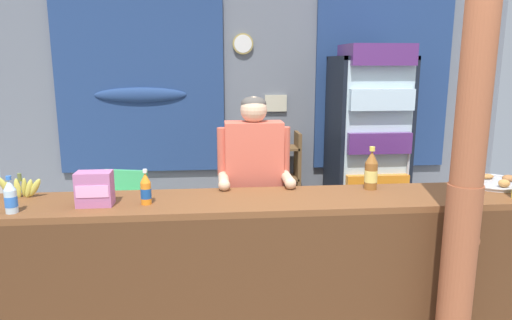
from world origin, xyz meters
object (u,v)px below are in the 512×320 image
at_px(soda_bottle_orange_soda, 146,189).
at_px(banana_bunch, 21,188).
at_px(timber_post, 465,193).
at_px(pastry_tray, 493,182).
at_px(stall_counter, 284,262).
at_px(plastic_lawn_chair, 122,212).
at_px(snack_box_wafer, 95,189).
at_px(soda_bottle_iced_tea, 371,171).
at_px(soda_bottle_water, 11,197).
at_px(shopkeeper, 254,178).
at_px(bottle_shelf_rack, 277,180).
at_px(drink_fridge, 369,136).

bearing_deg(soda_bottle_orange_soda, banana_bunch, 164.81).
distance_m(timber_post, pastry_tray, 0.82).
height_order(timber_post, banana_bunch, timber_post).
bearing_deg(stall_counter, plastic_lawn_chair, 130.79).
distance_m(plastic_lawn_chair, snack_box_wafer, 1.54).
height_order(timber_post, soda_bottle_iced_tea, timber_post).
bearing_deg(pastry_tray, soda_bottle_water, -173.92).
distance_m(plastic_lawn_chair, shopkeeper, 1.53).
height_order(timber_post, plastic_lawn_chair, timber_post).
distance_m(bottle_shelf_rack, snack_box_wafer, 2.58).
bearing_deg(soda_bottle_water, shopkeeper, 23.28).
distance_m(bottle_shelf_rack, soda_bottle_iced_tea, 2.01).
bearing_deg(soda_bottle_water, soda_bottle_iced_tea, 7.76).
bearing_deg(snack_box_wafer, plastic_lawn_chair, 95.56).
bearing_deg(snack_box_wafer, drink_fridge, 38.12).
relative_size(bottle_shelf_rack, soda_bottle_orange_soda, 5.10).
bearing_deg(pastry_tray, plastic_lawn_chair, 157.15).
bearing_deg(pastry_tray, snack_box_wafer, -175.01).
height_order(stall_counter, shopkeeper, shopkeeper).
xyz_separation_m(timber_post, snack_box_wafer, (-2.10, 0.37, -0.02)).
distance_m(shopkeeper, snack_box_wafer, 1.13).
bearing_deg(timber_post, stall_counter, 162.56).
bearing_deg(soda_bottle_orange_soda, shopkeeper, 36.78).
xyz_separation_m(timber_post, pastry_tray, (0.55, 0.60, -0.10)).
bearing_deg(stall_counter, soda_bottle_water, -178.73).
height_order(soda_bottle_iced_tea, pastry_tray, soda_bottle_iced_tea).
relative_size(drink_fridge, bottle_shelf_rack, 1.82).
bearing_deg(banana_bunch, timber_post, -12.65).
height_order(drink_fridge, soda_bottle_orange_soda, drink_fridge).
distance_m(plastic_lawn_chair, banana_bunch, 1.37).
relative_size(stall_counter, bottle_shelf_rack, 3.47).
height_order(drink_fridge, shopkeeper, drink_fridge).
height_order(shopkeeper, soda_bottle_water, shopkeeper).
bearing_deg(shopkeeper, soda_bottle_iced_tea, -22.72).
bearing_deg(banana_bunch, soda_bottle_orange_soda, -15.19).
height_order(drink_fridge, plastic_lawn_chair, drink_fridge).
height_order(timber_post, bottle_shelf_rack, timber_post).
bearing_deg(banana_bunch, plastic_lawn_chair, 72.55).
height_order(stall_counter, drink_fridge, drink_fridge).
bearing_deg(soda_bottle_orange_soda, soda_bottle_iced_tea, 7.93).
xyz_separation_m(bottle_shelf_rack, soda_bottle_orange_soda, (-1.09, -2.11, 0.51)).
bearing_deg(shopkeeper, soda_bottle_water, -156.72).
relative_size(plastic_lawn_chair, soda_bottle_water, 3.99).
xyz_separation_m(bottle_shelf_rack, banana_bunch, (-1.90, -1.89, 0.48)).
xyz_separation_m(plastic_lawn_chair, pastry_tray, (2.79, -1.18, 0.52)).
relative_size(soda_bottle_iced_tea, pastry_tray, 0.66).
bearing_deg(bottle_shelf_rack, shopkeeper, -104.01).
bearing_deg(soda_bottle_water, drink_fridge, 34.75).
relative_size(shopkeeper, snack_box_wafer, 7.71).
distance_m(bottle_shelf_rack, plastic_lawn_chair, 1.68).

